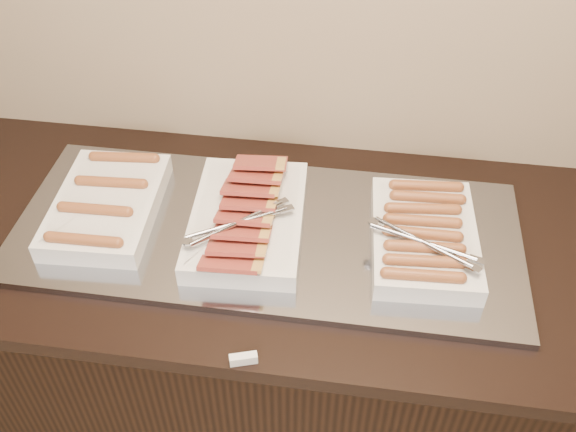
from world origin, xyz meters
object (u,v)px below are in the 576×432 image
at_px(warming_tray, 266,232).
at_px(dish_left, 107,205).
at_px(counter, 263,344).
at_px(dish_right, 424,236).
at_px(dish_center, 247,218).

relative_size(warming_tray, dish_left, 3.26).
xyz_separation_m(counter, warming_tray, (0.02, 0.00, 0.46)).
xyz_separation_m(counter, dish_right, (0.39, -0.00, 0.50)).
distance_m(warming_tray, dish_left, 0.39).
bearing_deg(dish_right, dish_left, 176.40).
height_order(dish_left, dish_right, dish_right).
xyz_separation_m(dish_left, dish_center, (0.35, -0.00, 0.00)).
bearing_deg(warming_tray, dish_center, -175.64).
relative_size(counter, dish_right, 5.65).
height_order(warming_tray, dish_right, dish_right).
xyz_separation_m(warming_tray, dish_center, (-0.05, -0.00, 0.04)).
height_order(dish_center, dish_right, dish_center).
bearing_deg(dish_center, dish_right, -3.55).
xyz_separation_m(counter, dish_center, (-0.03, -0.00, 0.50)).
height_order(counter, dish_left, dish_left).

